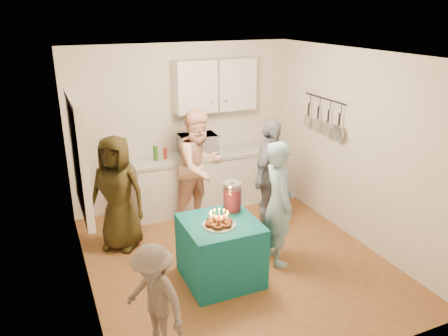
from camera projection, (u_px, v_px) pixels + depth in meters
name	position (u px, v px, depth m)	size (l,w,h in m)	color
floor	(235.00, 259.00, 5.69)	(4.00, 4.00, 0.00)	brown
ceiling	(237.00, 54.00, 4.80)	(4.00, 4.00, 0.00)	white
back_wall	(183.00, 127.00, 6.97)	(3.60, 3.60, 0.00)	silver
left_wall	(80.00, 189.00, 4.57)	(4.00, 4.00, 0.00)	silver
right_wall	(356.00, 148.00, 5.92)	(4.00, 4.00, 0.00)	silver
window_night	(77.00, 157.00, 4.75)	(0.04, 1.00, 1.20)	black
counter	(202.00, 182.00, 7.08)	(2.20, 0.58, 0.86)	white
countertop	(202.00, 155.00, 6.92)	(2.24, 0.62, 0.05)	beige
upper_cabinet	(215.00, 85.00, 6.80)	(1.30, 0.30, 0.80)	white
pot_rack	(322.00, 116.00, 6.39)	(0.12, 1.00, 0.60)	black
microwave	(198.00, 145.00, 6.84)	(0.58, 0.39, 0.32)	white
party_table	(221.00, 251.00, 5.16)	(0.85, 0.85, 0.76)	#0F6367
donut_cake	(219.00, 218.00, 4.92)	(0.38, 0.38, 0.18)	#381C0C
punch_jar	(232.00, 197.00, 5.27)	(0.22, 0.22, 0.34)	#B40E23
man_birthday	(278.00, 203.00, 5.40)	(0.59, 0.39, 1.61)	#92C1D4
woman_back_left	(117.00, 193.00, 5.74)	(0.77, 0.50, 1.57)	#4C4115
woman_back_center	(200.00, 167.00, 6.46)	(0.85, 0.66, 1.74)	#FFA285
woman_back_right	(269.00, 175.00, 6.29)	(0.96, 0.40, 1.63)	#101D35
child_near_left	(154.00, 299.00, 4.02)	(0.72, 0.41, 1.11)	#5D524B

